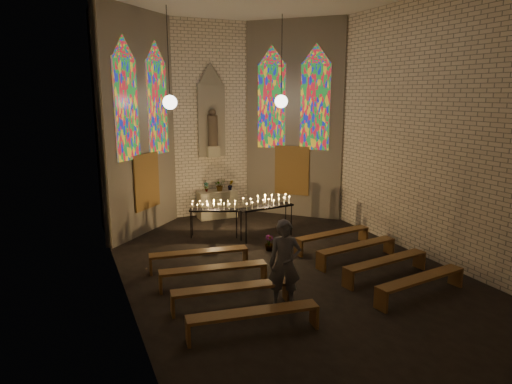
% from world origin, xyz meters
% --- Properties ---
extents(floor, '(12.00, 12.00, 0.00)m').
position_xyz_m(floor, '(0.00, 0.00, 0.00)').
color(floor, black).
rests_on(floor, ground).
extents(room, '(8.22, 12.43, 7.00)m').
position_xyz_m(room, '(-0.00, 3.37, 3.72)').
color(room, beige).
rests_on(room, ground).
extents(altar, '(1.40, 0.60, 1.00)m').
position_xyz_m(altar, '(0.00, 5.45, 0.50)').
color(altar, '#B2AE91').
rests_on(altar, ground).
extents(flower_vase_left, '(0.20, 0.16, 0.34)m').
position_xyz_m(flower_vase_left, '(-0.39, 5.47, 1.17)').
color(flower_vase_left, '#4C723F').
rests_on(flower_vase_left, altar).
extents(flower_vase_center, '(0.46, 0.42, 0.43)m').
position_xyz_m(flower_vase_center, '(0.10, 5.41, 1.21)').
color(flower_vase_center, '#4C723F').
rests_on(flower_vase_center, altar).
extents(flower_vase_right, '(0.22, 0.19, 0.38)m').
position_xyz_m(flower_vase_right, '(0.50, 5.37, 1.19)').
color(flower_vase_right, '#4C723F').
rests_on(flower_vase_right, altar).
extents(aisle_flower_pot, '(0.26, 0.26, 0.45)m').
position_xyz_m(aisle_flower_pot, '(0.23, 1.43, 0.23)').
color(aisle_flower_pot, '#4C723F').
rests_on(aisle_flower_pot, ground).
extents(votive_stand_left, '(1.54, 0.93, 1.12)m').
position_xyz_m(votive_stand_left, '(-0.83, 3.29, 0.96)').
color(votive_stand_left, black).
rests_on(votive_stand_left, ground).
extents(votive_stand_right, '(1.79, 0.61, 1.29)m').
position_xyz_m(votive_stand_right, '(0.65, 2.52, 1.11)').
color(votive_stand_right, black).
rests_on(votive_stand_right, ground).
extents(pew_left_0, '(2.56, 0.70, 0.49)m').
position_xyz_m(pew_left_0, '(-2.03, 0.88, 0.40)').
color(pew_left_0, brown).
rests_on(pew_left_0, ground).
extents(pew_right_0, '(2.56, 0.70, 0.49)m').
position_xyz_m(pew_right_0, '(2.03, 0.88, 0.40)').
color(pew_right_0, brown).
rests_on(pew_right_0, ground).
extents(pew_left_1, '(2.56, 0.70, 0.49)m').
position_xyz_m(pew_left_1, '(-2.03, -0.32, 0.40)').
color(pew_left_1, brown).
rests_on(pew_left_1, ground).
extents(pew_right_1, '(2.56, 0.70, 0.49)m').
position_xyz_m(pew_right_1, '(2.03, -0.32, 0.40)').
color(pew_right_1, brown).
rests_on(pew_right_1, ground).
extents(pew_left_2, '(2.56, 0.70, 0.49)m').
position_xyz_m(pew_left_2, '(-2.03, -1.52, 0.40)').
color(pew_left_2, brown).
rests_on(pew_left_2, ground).
extents(pew_right_2, '(2.56, 0.70, 0.49)m').
position_xyz_m(pew_right_2, '(2.03, -1.52, 0.40)').
color(pew_right_2, brown).
rests_on(pew_right_2, ground).
extents(pew_left_3, '(2.56, 0.70, 0.49)m').
position_xyz_m(pew_left_3, '(-2.03, -2.72, 0.40)').
color(pew_left_3, brown).
rests_on(pew_left_3, ground).
extents(pew_right_3, '(2.56, 0.70, 0.49)m').
position_xyz_m(pew_right_3, '(2.03, -2.72, 0.40)').
color(pew_right_3, brown).
rests_on(pew_right_3, ground).
extents(visitor, '(0.82, 0.69, 1.90)m').
position_xyz_m(visitor, '(-0.95, -1.88, 0.95)').
color(visitor, '#4D4D57').
rests_on(visitor, ground).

